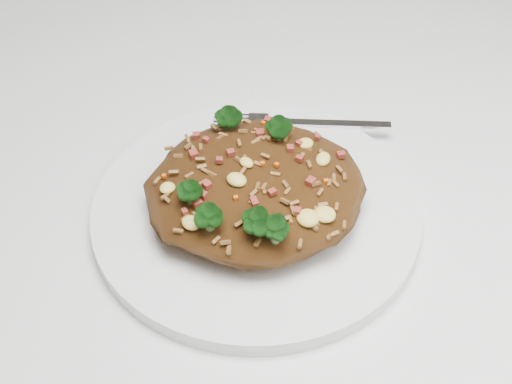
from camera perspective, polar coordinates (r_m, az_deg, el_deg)
dining_table at (r=0.68m, az=5.98°, el=-5.00°), size 1.20×0.80×0.75m
plate at (r=0.58m, az=0.00°, el=-1.53°), size 0.27×0.27×0.01m
fried_rice at (r=0.56m, az=-0.05°, el=0.86°), size 0.17×0.16×0.06m
fork at (r=0.65m, az=4.39°, el=5.53°), size 0.16×0.06×0.00m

